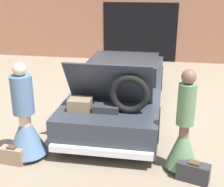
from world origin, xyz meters
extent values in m
plane|color=#7F705B|center=(0.00, 0.00, 0.00)|extent=(40.00, 40.00, 0.00)
cube|color=#9E664C|center=(0.00, 4.97, 1.40)|extent=(12.00, 0.12, 2.80)
cube|color=black|center=(0.00, 4.90, 1.10)|extent=(2.80, 0.02, 2.20)
cube|color=#2D333D|center=(0.00, 0.00, 0.47)|extent=(1.88, 5.08, 0.57)
cube|color=#1E2328|center=(0.00, 0.30, 0.97)|extent=(1.66, 1.63, 0.44)
cylinder|color=black|center=(-0.87, 1.57, 0.35)|extent=(0.18, 0.70, 0.70)
cylinder|color=black|center=(0.87, 1.57, 0.35)|extent=(0.18, 0.70, 0.70)
cylinder|color=black|center=(-0.87, -1.52, 0.35)|extent=(0.18, 0.70, 0.70)
cylinder|color=black|center=(0.87, -1.52, 0.35)|extent=(0.18, 0.70, 0.70)
cube|color=silver|center=(0.00, -2.58, 0.28)|extent=(1.79, 0.10, 0.12)
cube|color=#2D333D|center=(0.00, -1.69, 1.20)|extent=(1.60, 0.61, 0.91)
cube|color=#8C7259|center=(-0.50, -1.94, 0.86)|extent=(0.41, 0.34, 0.22)
cube|color=#2D2D33|center=(-0.02, -1.94, 0.81)|extent=(0.48, 0.27, 0.12)
torus|color=black|center=(0.40, -1.94, 1.11)|extent=(0.72, 0.12, 0.72)
cylinder|color=beige|center=(-1.35, -2.47, 0.42)|extent=(0.20, 0.20, 0.85)
cone|color=slate|center=(-1.35, -2.47, 0.47)|extent=(0.70, 0.70, 0.76)
cylinder|color=slate|center=(-1.35, -2.47, 1.19)|extent=(0.37, 0.37, 0.67)
sphere|color=beige|center=(-1.35, -2.47, 1.64)|extent=(0.23, 0.23, 0.23)
cylinder|color=brown|center=(1.35, -2.45, 0.43)|extent=(0.16, 0.16, 0.85)
cone|color=#567A56|center=(1.35, -2.45, 0.47)|extent=(0.54, 0.54, 0.77)
cylinder|color=#567A56|center=(1.35, -2.45, 1.19)|extent=(0.28, 0.28, 0.67)
sphere|color=brown|center=(1.35, -2.45, 1.64)|extent=(0.23, 0.23, 0.23)
cube|color=#8C7259|center=(-1.52, -2.73, 0.15)|extent=(0.44, 0.22, 0.30)
cube|color=#4C3823|center=(-1.52, -2.73, 0.32)|extent=(0.16, 0.13, 0.02)
cube|color=#2D2D33|center=(1.53, -2.72, 0.16)|extent=(0.54, 0.34, 0.31)
cube|color=#4C3823|center=(1.53, -2.72, 0.33)|extent=(0.20, 0.17, 0.02)
camera|label=1|loc=(0.97, -7.06, 3.02)|focal=50.00mm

